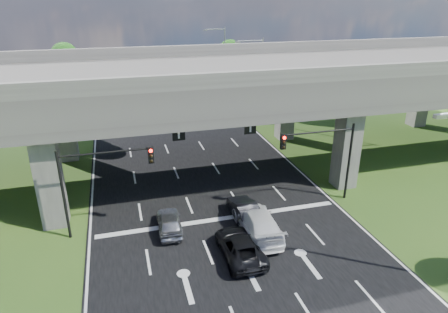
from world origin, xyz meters
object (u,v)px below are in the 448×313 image
car_silver (169,222)px  car_dark (245,210)px  streetlight_far (259,75)px  car_trailing (240,246)px  car_white (258,222)px  signal_right (325,150)px  signal_left (98,175)px  streetlight_beyond (222,55)px

car_silver → car_dark: (5.23, 0.00, 0.04)m
streetlight_far → car_trailing: size_ratio=2.09×
car_dark → car_white: bearing=98.5°
car_silver → car_dark: 5.23m
signal_right → streetlight_far: 20.25m
signal_left → car_silver: 5.50m
streetlight_beyond → car_dark: streetlight_beyond is taller
signal_left → car_dark: bearing=-5.7°
streetlight_beyond → car_trailing: 42.43m
signal_left → car_trailing: (7.79, -4.83, -3.49)m
car_silver → car_white: (5.49, -1.87, 0.16)m
car_trailing → car_dark: bearing=-112.0°
streetlight_far → streetlight_beyond: (0.00, 16.00, 0.00)m
car_silver → car_dark: car_dark is taller
streetlight_beyond → car_dark: bearing=-103.0°
car_dark → car_white: (0.26, -1.87, 0.12)m
signal_left → car_white: size_ratio=1.06×
streetlight_far → car_silver: 25.64m
streetlight_far → streetlight_beyond: same height
car_dark → car_white: 1.90m
signal_left → streetlight_far: 26.95m
car_dark → signal_right: bearing=-170.8°
signal_left → car_trailing: signal_left is taller
signal_left → car_dark: signal_left is taller
signal_left → car_dark: (9.37, -0.94, -3.45)m
streetlight_beyond → car_dark: (-8.55, -37.00, -5.11)m
car_silver → streetlight_beyond: bearing=-107.3°
car_silver → car_trailing: size_ratio=0.81×
signal_right → signal_left: bearing=180.0°
car_dark → car_trailing: size_ratio=0.89×
signal_right → car_white: bearing=-154.9°
car_silver → streetlight_far: bearing=-120.2°
signal_right → car_white: (-6.02, -2.82, -3.33)m
streetlight_beyond → car_trailing: size_ratio=2.09×
car_dark → streetlight_beyond: bearing=-102.3°
car_trailing → streetlight_beyond: bearing=-103.8°
streetlight_far → car_dark: (-8.55, -21.00, -5.11)m
streetlight_beyond → car_silver: size_ratio=2.58×
streetlight_beyond → car_white: size_ratio=1.76×
signal_right → streetlight_far: bearing=83.5°
signal_left → streetlight_far: bearing=48.2°
signal_left → car_silver: bearing=-12.8°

